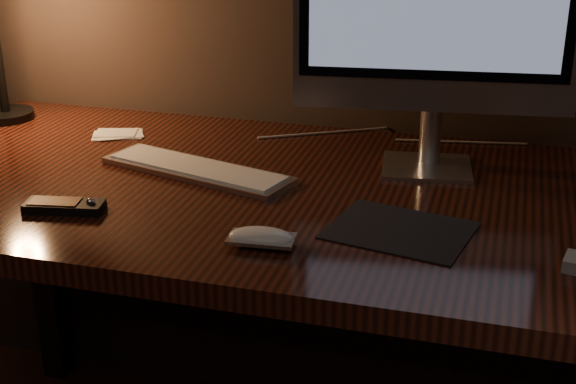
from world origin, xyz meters
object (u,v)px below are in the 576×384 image
(keyboard, at_px, (197,169))
(monitor, at_px, (438,1))
(desk, at_px, (300,237))
(mouse, at_px, (261,240))
(media_remote, at_px, (64,206))

(keyboard, bearing_deg, monitor, 33.44)
(desk, relative_size, keyboard, 4.19)
(keyboard, xyz_separation_m, mouse, (0.21, -0.27, 0.00))
(keyboard, bearing_deg, mouse, -35.97)
(mouse, distance_m, media_remote, 0.36)
(keyboard, bearing_deg, desk, 28.93)
(desk, bearing_deg, keyboard, -166.38)
(monitor, relative_size, keyboard, 1.40)
(monitor, bearing_deg, desk, -165.83)
(desk, xyz_separation_m, monitor, (0.22, 0.09, 0.44))
(desk, distance_m, monitor, 0.50)
(monitor, height_order, keyboard, monitor)
(mouse, height_order, media_remote, media_remote)
(monitor, distance_m, mouse, 0.54)
(mouse, bearing_deg, keyboard, 123.63)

